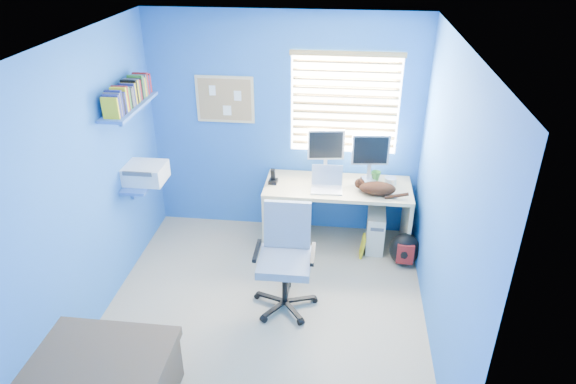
# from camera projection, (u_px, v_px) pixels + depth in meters

# --- Properties ---
(floor) EXTENTS (3.00, 3.20, 0.00)m
(floor) POSITION_uv_depth(u_px,v_px,m) (264.00, 312.00, 4.85)
(floor) COLOR #A09881
(floor) RESTS_ON ground
(ceiling) EXTENTS (3.00, 3.20, 0.00)m
(ceiling) POSITION_uv_depth(u_px,v_px,m) (257.00, 43.00, 3.68)
(ceiling) COLOR white
(ceiling) RESTS_ON wall_back
(wall_back) EXTENTS (3.00, 0.01, 2.50)m
(wall_back) POSITION_uv_depth(u_px,v_px,m) (285.00, 127.00, 5.67)
(wall_back) COLOR blue
(wall_back) RESTS_ON ground
(wall_front) EXTENTS (3.00, 0.01, 2.50)m
(wall_front) POSITION_uv_depth(u_px,v_px,m) (214.00, 331.00, 2.86)
(wall_front) COLOR blue
(wall_front) RESTS_ON ground
(wall_left) EXTENTS (0.01, 3.20, 2.50)m
(wall_left) POSITION_uv_depth(u_px,v_px,m) (89.00, 186.00, 4.42)
(wall_left) COLOR blue
(wall_left) RESTS_ON ground
(wall_right) EXTENTS (0.01, 3.20, 2.50)m
(wall_right) POSITION_uv_depth(u_px,v_px,m) (446.00, 206.00, 4.11)
(wall_right) COLOR blue
(wall_right) RESTS_ON ground
(desk) EXTENTS (1.58, 0.65, 0.74)m
(desk) POSITION_uv_depth(u_px,v_px,m) (336.00, 215.00, 5.71)
(desk) COLOR #DAC589
(desk) RESTS_ON floor
(laptop) EXTENTS (0.34, 0.27, 0.22)m
(laptop) POSITION_uv_depth(u_px,v_px,m) (327.00, 181.00, 5.39)
(laptop) COLOR silver
(laptop) RESTS_ON desk
(monitor_left) EXTENTS (0.41, 0.17, 0.54)m
(monitor_left) POSITION_uv_depth(u_px,v_px,m) (326.00, 153.00, 5.65)
(monitor_left) COLOR silver
(monitor_left) RESTS_ON desk
(monitor_right) EXTENTS (0.41, 0.16, 0.54)m
(monitor_right) POSITION_uv_depth(u_px,v_px,m) (370.00, 158.00, 5.52)
(monitor_right) COLOR silver
(monitor_right) RESTS_ON desk
(phone) EXTENTS (0.10, 0.12, 0.17)m
(phone) POSITION_uv_depth(u_px,v_px,m) (273.00, 176.00, 5.55)
(phone) COLOR black
(phone) RESTS_ON desk
(mug) EXTENTS (0.10, 0.09, 0.10)m
(mug) POSITION_uv_depth(u_px,v_px,m) (376.00, 176.00, 5.63)
(mug) COLOR #2E6F28
(mug) RESTS_ON desk
(cd_spindle) EXTENTS (0.13, 0.13, 0.07)m
(cd_spindle) POSITION_uv_depth(u_px,v_px,m) (391.00, 181.00, 5.57)
(cd_spindle) COLOR silver
(cd_spindle) RESTS_ON desk
(cat) EXTENTS (0.43, 0.33, 0.14)m
(cat) POSITION_uv_depth(u_px,v_px,m) (378.00, 188.00, 5.33)
(cat) COLOR black
(cat) RESTS_ON desk
(tower_pc) EXTENTS (0.21, 0.45, 0.45)m
(tower_pc) POSITION_uv_depth(u_px,v_px,m) (375.00, 229.00, 5.72)
(tower_pc) COLOR beige
(tower_pc) RESTS_ON floor
(drawer_boxes) EXTENTS (0.35, 0.28, 0.41)m
(drawer_boxes) POSITION_uv_depth(u_px,v_px,m) (293.00, 220.00, 5.95)
(drawer_boxes) COLOR tan
(drawer_boxes) RESTS_ON floor
(yellow_book) EXTENTS (0.03, 0.17, 0.24)m
(yellow_book) POSITION_uv_depth(u_px,v_px,m) (362.00, 246.00, 5.61)
(yellow_book) COLOR yellow
(yellow_book) RESTS_ON floor
(backpack) EXTENTS (0.33, 0.26, 0.37)m
(backpack) POSITION_uv_depth(u_px,v_px,m) (404.00, 249.00, 5.44)
(backpack) COLOR black
(backpack) RESTS_ON floor
(bed_corner) EXTENTS (1.03, 0.73, 0.50)m
(bed_corner) POSITION_uv_depth(u_px,v_px,m) (99.00, 382.00, 3.80)
(bed_corner) COLOR brown
(bed_corner) RESTS_ON floor
(office_chair) EXTENTS (0.59, 0.59, 1.01)m
(office_chair) POSITION_uv_depth(u_px,v_px,m) (285.00, 271.00, 4.80)
(office_chair) COLOR black
(office_chair) RESTS_ON floor
(window_blinds) EXTENTS (1.15, 0.05, 1.10)m
(window_blinds) POSITION_uv_depth(u_px,v_px,m) (345.00, 104.00, 5.43)
(window_blinds) COLOR white
(window_blinds) RESTS_ON ground
(corkboard) EXTENTS (0.64, 0.02, 0.52)m
(corkboard) POSITION_uv_depth(u_px,v_px,m) (225.00, 99.00, 5.57)
(corkboard) COLOR #DAC589
(corkboard) RESTS_ON ground
(wall_shelves) EXTENTS (0.42, 0.90, 1.05)m
(wall_shelves) POSITION_uv_depth(u_px,v_px,m) (136.00, 135.00, 4.97)
(wall_shelves) COLOR #3260B2
(wall_shelves) RESTS_ON ground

